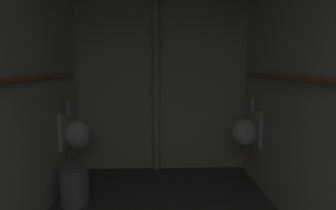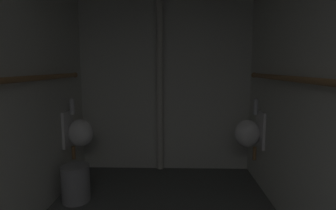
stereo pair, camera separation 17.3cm
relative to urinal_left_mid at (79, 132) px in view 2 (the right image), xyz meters
The scene contains 8 objects.
wall_right 2.62m from the urinal_left_mid, 28.72° to the right, with size 0.06×3.75×2.47m, color silver.
wall_back 1.33m from the urinal_left_mid, 30.77° to the left, with size 2.48×0.06×2.47m, color silver.
urinal_left_mid is the anchor object (origin of this frame).
urinal_right_mid 2.07m from the urinal_left_mid, ahead, with size 0.32×0.30×0.76m.
supply_pipe_left 1.43m from the urinal_left_mid, 94.00° to the right, with size 0.06×2.97×0.06m.
supply_pipe_right 2.59m from the urinal_left_mid, 30.18° to the right, with size 0.06×3.02×0.06m.
standpipe_back_wall 1.22m from the urinal_left_mid, 27.73° to the left, with size 0.09×0.09×2.42m, color beige.
waste_bin 0.64m from the urinal_left_mid, 77.81° to the right, with size 0.30×0.30×0.40m, color gray.
Camera 2 is at (0.13, -0.18, 1.46)m, focal length 29.28 mm.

